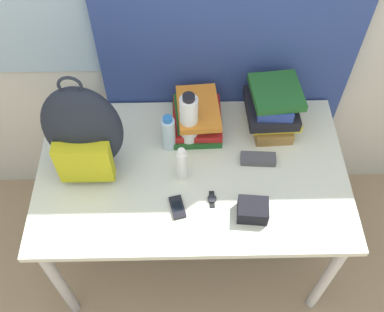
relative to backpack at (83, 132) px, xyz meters
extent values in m
cube|color=navy|center=(0.59, 0.39, 0.29)|extent=(1.13, 0.04, 2.50)
cube|color=beige|center=(0.43, -0.04, -0.23)|extent=(1.32, 0.79, 0.03)
cylinder|color=#B2B2B7|center=(-0.18, -0.38, -0.60)|extent=(0.05, 0.05, 0.71)
cylinder|color=#B2B2B7|center=(1.03, -0.38, -0.60)|extent=(0.05, 0.05, 0.71)
cylinder|color=#B2B2B7|center=(-0.18, 0.30, -0.60)|extent=(0.05, 0.05, 0.71)
cylinder|color=#B2B2B7|center=(1.03, 0.30, -0.60)|extent=(0.05, 0.05, 0.71)
ellipsoid|color=#1E232D|center=(0.00, 0.01, 0.01)|extent=(0.31, 0.16, 0.45)
cube|color=#B2AD19|center=(0.00, -0.09, -0.08)|extent=(0.22, 0.06, 0.20)
torus|color=#1E232D|center=(0.00, 0.01, 0.25)|extent=(0.09, 0.01, 0.09)
cube|color=#1E5623|center=(0.45, 0.21, -0.20)|extent=(0.22, 0.28, 0.03)
cube|color=red|center=(0.45, 0.21, -0.17)|extent=(0.22, 0.26, 0.03)
cube|color=#1E5623|center=(0.45, 0.21, -0.13)|extent=(0.20, 0.22, 0.05)
cube|color=orange|center=(0.46, 0.20, -0.09)|extent=(0.20, 0.27, 0.03)
cube|color=olive|center=(0.79, 0.20, -0.19)|extent=(0.18, 0.25, 0.05)
cube|color=yellow|center=(0.80, 0.21, -0.14)|extent=(0.22, 0.22, 0.04)
cube|color=black|center=(0.78, 0.21, -0.10)|extent=(0.23, 0.25, 0.05)
cube|color=navy|center=(0.79, 0.21, -0.05)|extent=(0.16, 0.23, 0.05)
cube|color=#1E5623|center=(0.79, 0.22, -0.01)|extent=(0.23, 0.24, 0.03)
cylinder|color=silver|center=(0.33, 0.09, -0.13)|extent=(0.06, 0.06, 0.17)
cylinder|color=#286BB7|center=(0.33, 0.09, -0.03)|extent=(0.04, 0.04, 0.02)
cylinder|color=white|center=(0.42, 0.11, -0.08)|extent=(0.08, 0.08, 0.27)
cylinder|color=black|center=(0.42, 0.11, 0.07)|extent=(0.05, 0.05, 0.02)
cylinder|color=white|center=(0.39, -0.07, -0.13)|extent=(0.04, 0.04, 0.16)
cylinder|color=white|center=(0.39, -0.07, -0.04)|extent=(0.03, 0.03, 0.02)
cube|color=black|center=(0.37, -0.23, -0.21)|extent=(0.07, 0.11, 0.02)
cube|color=black|center=(0.37, -0.23, -0.20)|extent=(0.05, 0.05, 0.00)
cube|color=#47474C|center=(0.71, 0.00, -0.20)|extent=(0.15, 0.07, 0.04)
cube|color=black|center=(0.66, -0.26, -0.18)|extent=(0.13, 0.11, 0.07)
cube|color=black|center=(0.51, -0.19, -0.21)|extent=(0.02, 0.08, 0.00)
cylinder|color=#232328|center=(0.51, -0.19, -0.21)|extent=(0.04, 0.04, 0.01)
camera|label=1|loc=(0.41, -1.12, 1.37)|focal=42.00mm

